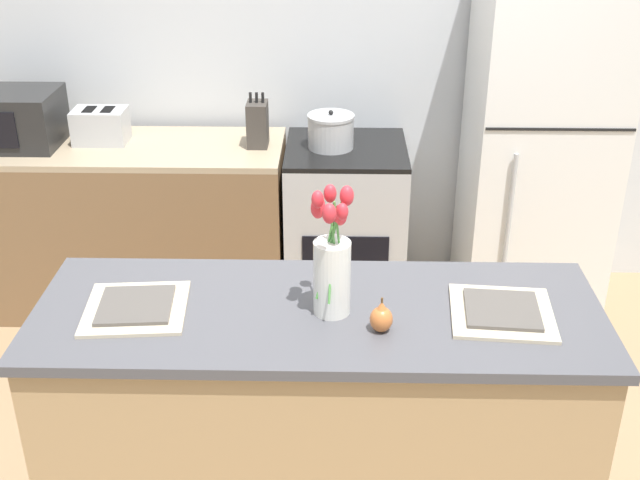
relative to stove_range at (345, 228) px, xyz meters
The scene contains 13 objects.
back_wall 1.00m from the stove_range, 104.01° to the left, with size 5.20×0.08×2.70m.
kitchen_island 1.60m from the stove_range, 93.58° to the right, with size 1.80×0.66×0.92m.
back_counter 1.16m from the stove_range, behind, with size 1.68×0.60×0.89m.
stove_range is the anchor object (origin of this frame).
refrigerator 1.05m from the stove_range, ahead, with size 0.68×0.67×1.77m.
flower_vase 1.74m from the stove_range, 92.08° to the right, with size 0.13×0.18×0.43m.
pear_figurine 1.80m from the stove_range, 86.94° to the right, with size 0.07×0.07×0.11m.
plate_setting_left 1.82m from the stove_range, 112.61° to the right, with size 0.34×0.34×0.02m.
plate_setting_right 1.75m from the stove_range, 73.69° to the right, with size 0.34×0.34×0.02m.
toaster 1.34m from the stove_range, behind, with size 0.28×0.18×0.17m.
cooking_pot 0.53m from the stove_range, behind, with size 0.23×0.23×0.19m.
microwave 1.76m from the stove_range, behind, with size 0.48×0.37×0.27m.
knife_block 0.71m from the stove_range, behind, with size 0.10×0.14×0.27m.
Camera 1 is at (0.05, -2.16, 2.25)m, focal length 45.00 mm.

